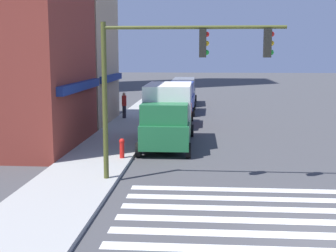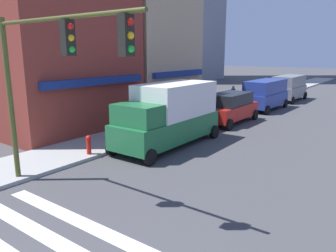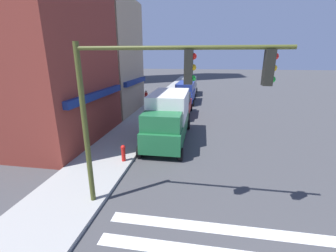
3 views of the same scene
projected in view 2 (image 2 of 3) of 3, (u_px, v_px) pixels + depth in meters
storefront_row at (106, 35)px, 20.82m from camera, size 15.02×5.30×11.96m
traffic_signal at (49, 65)px, 9.52m from camera, size 0.32×6.24×5.62m
box_truck_green at (169, 114)px, 15.86m from camera, size 6.22×2.42×3.04m
suv_red at (230, 107)px, 21.17m from camera, size 4.71×2.12×1.94m
van_blue at (265, 94)px, 26.02m from camera, size 5.03×2.22×2.34m
van_grey at (289, 87)px, 30.83m from camera, size 5.02×2.22×2.34m
pedestrian_blue_shirt at (233, 96)px, 25.89m from camera, size 0.32×0.32×1.77m
pedestrian_red_jacket at (198, 98)px, 24.92m from camera, size 0.32×0.32×1.77m
fire_hydrant at (89, 144)px, 14.25m from camera, size 0.24×0.24×0.84m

